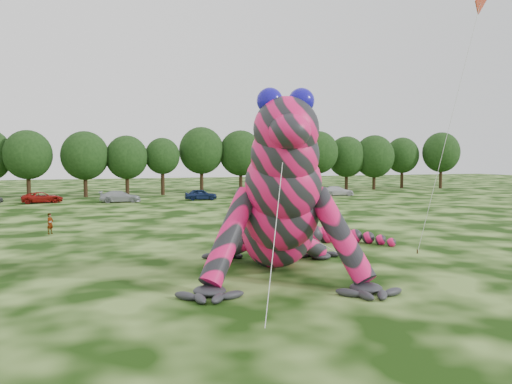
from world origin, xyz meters
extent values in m
plane|color=#16330A|center=(0.00, 0.00, 0.00)|extent=(240.00, 240.00, 0.00)
cube|color=red|center=(10.54, 3.56, 14.33)|extent=(1.46, 1.08, 1.17)
cylinder|color=silver|center=(9.44, 4.62, 7.17)|extent=(0.02, 0.02, 14.66)
cylinder|color=#382314|center=(8.35, 5.69, 0.12)|extent=(0.08, 0.08, 0.24)
imported|color=maroon|center=(-15.28, 48.71, 0.69)|extent=(5.19, 2.90, 1.37)
imported|color=#A1A5A9|center=(-5.99, 46.32, 0.74)|extent=(5.32, 2.72, 1.48)
imported|color=#122046|center=(4.50, 46.46, 0.74)|extent=(4.49, 2.22, 1.47)
imported|color=silver|center=(12.83, 48.91, 0.74)|extent=(4.61, 2.03, 1.47)
imported|color=#262528|center=(16.72, 47.62, 0.72)|extent=(5.30, 2.67, 1.44)
imported|color=silver|center=(25.25, 46.85, 0.72)|extent=(5.20, 2.80, 1.43)
imported|color=gray|center=(12.38, 32.47, 0.80)|extent=(1.11, 0.74, 1.60)
imported|color=gray|center=(-12.80, 21.02, 0.78)|extent=(0.65, 0.68, 1.56)
imported|color=gray|center=(2.89, 19.75, 0.94)|extent=(1.81, 0.82, 1.88)
imported|color=gray|center=(13.21, 29.52, 0.88)|extent=(1.10, 0.62, 1.76)
camera|label=1|loc=(-10.40, -18.91, 5.73)|focal=35.00mm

